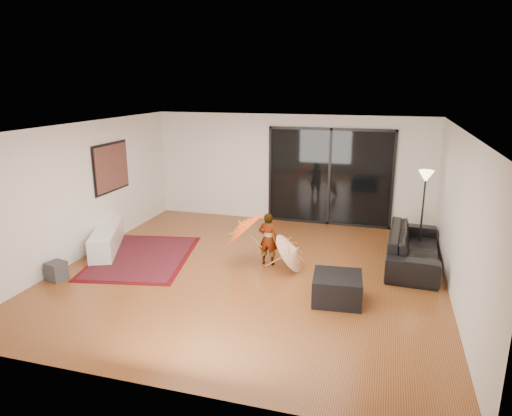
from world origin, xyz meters
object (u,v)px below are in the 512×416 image
at_px(ottoman, 337,288).
at_px(child, 268,239).
at_px(media_console, 107,239).
at_px(sofa, 414,247).

distance_m(ottoman, child, 1.93).
bearing_deg(media_console, child, -20.79).
bearing_deg(ottoman, sofa, 57.83).
bearing_deg(ottoman, child, 140.93).
relative_size(sofa, child, 2.27).
bearing_deg(sofa, child, 109.14).
xyz_separation_m(ottoman, child, (-1.48, 1.20, 0.30)).
distance_m(sofa, ottoman, 2.35).
height_order(media_console, ottoman, media_console).
relative_size(ottoman, child, 0.75).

